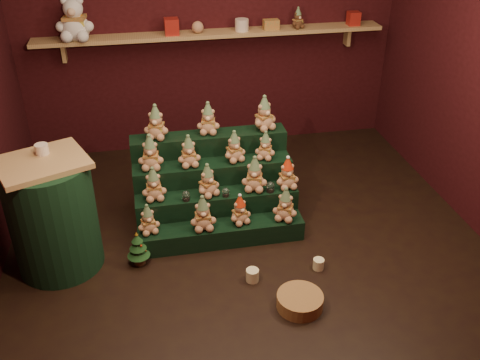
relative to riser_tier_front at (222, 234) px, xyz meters
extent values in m
plane|color=black|center=(0.22, -0.08, -0.09)|extent=(4.00, 4.00, 0.00)
cube|color=black|center=(0.22, 1.97, 1.31)|extent=(4.00, 0.10, 2.80)
cube|color=black|center=(0.22, -2.13, 1.31)|extent=(4.00, 0.10, 2.80)
cube|color=tan|center=(0.22, 1.79, 1.21)|extent=(3.60, 0.26, 0.04)
cube|color=tan|center=(-1.28, 1.86, 1.09)|extent=(0.04, 0.12, 0.20)
cube|color=tan|center=(1.72, 1.86, 1.09)|extent=(0.04, 0.12, 0.20)
cube|color=black|center=(0.00, 0.00, 0.00)|extent=(1.40, 0.22, 0.18)
cube|color=black|center=(0.00, 0.22, 0.09)|extent=(1.40, 0.22, 0.36)
cube|color=black|center=(0.00, 0.44, 0.18)|extent=(1.40, 0.22, 0.54)
cube|color=black|center=(0.00, 0.66, 0.27)|extent=(1.40, 0.22, 0.72)
cylinder|color=black|center=(-0.27, 0.16, 0.28)|extent=(0.06, 0.06, 0.02)
sphere|color=white|center=(-0.27, 0.16, 0.32)|extent=(0.06, 0.06, 0.06)
cylinder|color=black|center=(0.07, 0.16, 0.28)|extent=(0.06, 0.06, 0.02)
sphere|color=white|center=(0.07, 0.16, 0.32)|extent=(0.06, 0.06, 0.06)
cylinder|color=black|center=(0.46, 0.16, 0.28)|extent=(0.07, 0.07, 0.03)
sphere|color=white|center=(0.46, 0.16, 0.33)|extent=(0.07, 0.07, 0.07)
cube|color=tan|center=(-1.31, -0.03, 0.84)|extent=(0.77, 0.72, 0.04)
cylinder|color=black|center=(-1.31, -0.03, 0.36)|extent=(0.66, 0.66, 0.91)
cylinder|color=beige|center=(-1.31, 0.07, 0.90)|extent=(0.10, 0.10, 0.08)
cylinder|color=#442B18|center=(-0.70, -0.15, -0.07)|extent=(0.09, 0.09, 0.05)
cone|color=#143717|center=(-0.70, -0.15, 0.04)|extent=(0.18, 0.18, 0.09)
cone|color=#143717|center=(-0.70, -0.15, 0.10)|extent=(0.14, 0.14, 0.08)
cone|color=#143717|center=(-0.70, -0.15, 0.16)|extent=(0.09, 0.09, 0.06)
cone|color=gold|center=(-0.70, -0.15, 0.21)|extent=(0.03, 0.03, 0.03)
cylinder|color=beige|center=(0.15, -0.53, -0.04)|extent=(0.10, 0.10, 0.10)
cylinder|color=beige|center=(0.70, -0.49, -0.05)|extent=(0.09, 0.09, 0.09)
cylinder|color=olive|center=(0.43, -0.88, -0.04)|extent=(0.42, 0.42, 0.11)
cube|color=#AF241A|center=(-0.19, 1.77, 1.31)|extent=(0.14, 0.14, 0.16)
cylinder|color=beige|center=(0.52, 1.77, 1.29)|extent=(0.14, 0.14, 0.12)
cube|color=#AF241A|center=(1.73, 1.77, 1.30)|extent=(0.12, 0.12, 0.14)
sphere|color=tan|center=(0.07, 1.77, 1.29)|extent=(0.12, 0.12, 0.12)
cube|color=#D8551E|center=(0.83, 1.77, 1.28)|extent=(0.16, 0.10, 0.10)
camera|label=1|loc=(-0.55, -3.64, 2.70)|focal=40.00mm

